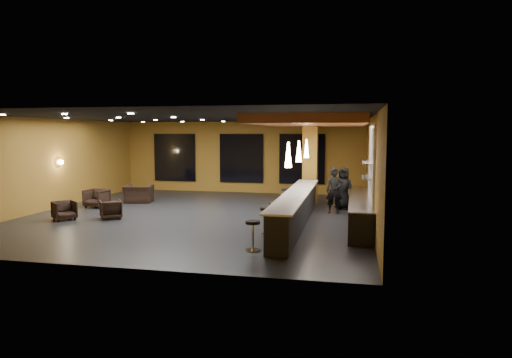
% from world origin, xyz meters
% --- Properties ---
extents(floor, '(12.00, 13.00, 0.10)m').
position_xyz_m(floor, '(0.00, 0.00, -0.05)').
color(floor, black).
rests_on(floor, ground).
extents(ceiling, '(12.00, 13.00, 0.10)m').
position_xyz_m(ceiling, '(0.00, 0.00, 3.55)').
color(ceiling, black).
extents(wall_back, '(12.00, 0.10, 3.50)m').
position_xyz_m(wall_back, '(0.00, 6.55, 1.75)').
color(wall_back, olive).
rests_on(wall_back, floor).
extents(wall_front, '(12.00, 0.10, 3.50)m').
position_xyz_m(wall_front, '(0.00, -6.55, 1.75)').
color(wall_front, olive).
rests_on(wall_front, floor).
extents(wall_left, '(0.10, 13.00, 3.50)m').
position_xyz_m(wall_left, '(-6.05, 0.00, 1.75)').
color(wall_left, olive).
rests_on(wall_left, floor).
extents(wall_right, '(0.10, 13.00, 3.50)m').
position_xyz_m(wall_right, '(6.05, 0.00, 1.75)').
color(wall_right, olive).
rests_on(wall_right, floor).
extents(wood_soffit, '(3.60, 8.00, 0.28)m').
position_xyz_m(wood_soffit, '(4.00, 1.00, 3.36)').
color(wood_soffit, '#AC5C32').
rests_on(wood_soffit, ceiling).
extents(window_left, '(2.20, 0.06, 2.40)m').
position_xyz_m(window_left, '(-3.50, 6.44, 1.70)').
color(window_left, black).
rests_on(window_left, wall_back).
extents(window_center, '(2.20, 0.06, 2.40)m').
position_xyz_m(window_center, '(0.00, 6.44, 1.70)').
color(window_center, black).
rests_on(window_center, wall_back).
extents(window_right, '(2.20, 0.06, 2.40)m').
position_xyz_m(window_right, '(3.00, 6.44, 1.70)').
color(window_right, black).
rests_on(window_right, wall_back).
extents(tile_backsplash, '(0.06, 3.20, 2.40)m').
position_xyz_m(tile_backsplash, '(5.96, -1.00, 2.00)').
color(tile_backsplash, white).
rests_on(tile_backsplash, wall_right).
extents(bar_counter, '(0.60, 8.00, 1.00)m').
position_xyz_m(bar_counter, '(3.65, -1.00, 0.50)').
color(bar_counter, black).
rests_on(bar_counter, floor).
extents(bar_top, '(0.78, 8.10, 0.05)m').
position_xyz_m(bar_top, '(3.65, -1.00, 1.02)').
color(bar_top, white).
rests_on(bar_top, bar_counter).
extents(prep_counter, '(0.70, 6.00, 0.86)m').
position_xyz_m(prep_counter, '(5.65, -0.50, 0.43)').
color(prep_counter, black).
rests_on(prep_counter, floor).
extents(prep_top, '(0.72, 6.00, 0.03)m').
position_xyz_m(prep_top, '(5.65, -0.50, 0.89)').
color(prep_top, silver).
rests_on(prep_top, prep_counter).
extents(wall_shelf_lower, '(0.30, 1.50, 0.03)m').
position_xyz_m(wall_shelf_lower, '(5.82, -1.20, 1.60)').
color(wall_shelf_lower, silver).
rests_on(wall_shelf_lower, wall_right).
extents(wall_shelf_upper, '(0.30, 1.50, 0.03)m').
position_xyz_m(wall_shelf_upper, '(5.82, -1.20, 2.05)').
color(wall_shelf_upper, silver).
rests_on(wall_shelf_upper, wall_right).
extents(column, '(0.60, 0.60, 3.50)m').
position_xyz_m(column, '(3.65, 3.60, 1.75)').
color(column, '#A67425').
rests_on(column, floor).
extents(wall_sconce, '(0.22, 0.22, 0.22)m').
position_xyz_m(wall_sconce, '(-5.88, 0.50, 1.80)').
color(wall_sconce, '#FFE5B2').
rests_on(wall_sconce, wall_left).
extents(pendant_0, '(0.20, 0.20, 0.70)m').
position_xyz_m(pendant_0, '(3.65, -3.00, 2.35)').
color(pendant_0, white).
rests_on(pendant_0, wood_soffit).
extents(pendant_1, '(0.20, 0.20, 0.70)m').
position_xyz_m(pendant_1, '(3.65, -0.50, 2.35)').
color(pendant_1, white).
rests_on(pendant_1, wood_soffit).
extents(pendant_2, '(0.20, 0.20, 0.70)m').
position_xyz_m(pendant_2, '(3.65, 2.00, 2.35)').
color(pendant_2, white).
rests_on(pendant_2, wood_soffit).
extents(staff_a, '(0.63, 0.44, 1.68)m').
position_xyz_m(staff_a, '(4.76, 1.39, 0.84)').
color(staff_a, black).
rests_on(staff_a, floor).
extents(staff_b, '(0.73, 0.57, 1.49)m').
position_xyz_m(staff_b, '(5.07, 2.65, 0.75)').
color(staff_b, black).
rests_on(staff_b, floor).
extents(staff_c, '(0.92, 0.74, 1.63)m').
position_xyz_m(staff_c, '(5.06, 2.31, 0.82)').
color(staff_c, black).
rests_on(staff_c, floor).
extents(armchair_a, '(0.98, 0.98, 0.64)m').
position_xyz_m(armchair_a, '(-4.19, -1.79, 0.32)').
color(armchair_a, black).
rests_on(armchair_a, floor).
extents(armchair_b, '(0.97, 0.97, 0.64)m').
position_xyz_m(armchair_b, '(-2.75, -1.27, 0.32)').
color(armchair_b, black).
rests_on(armchair_b, floor).
extents(armchair_c, '(0.87, 0.89, 0.73)m').
position_xyz_m(armchair_c, '(-4.54, 0.81, 0.36)').
color(armchair_c, black).
rests_on(armchair_c, floor).
extents(armchair_d, '(1.30, 1.18, 0.73)m').
position_xyz_m(armchair_d, '(-3.49, 2.33, 0.37)').
color(armchair_d, black).
rests_on(armchair_d, floor).
extents(bar_stool_0, '(0.39, 0.39, 0.76)m').
position_xyz_m(bar_stool_0, '(2.97, -4.45, 0.49)').
color(bar_stool_0, silver).
rests_on(bar_stool_0, floor).
extents(bar_stool_1, '(0.42, 0.42, 0.82)m').
position_xyz_m(bar_stool_1, '(2.99, -2.69, 0.53)').
color(bar_stool_1, silver).
rests_on(bar_stool_1, floor).
extents(bar_stool_2, '(0.36, 0.36, 0.71)m').
position_xyz_m(bar_stool_2, '(2.95, -1.10, 0.46)').
color(bar_stool_2, silver).
rests_on(bar_stool_2, floor).
extents(bar_stool_3, '(0.39, 0.39, 0.78)m').
position_xyz_m(bar_stool_3, '(2.99, 0.57, 0.50)').
color(bar_stool_3, silver).
rests_on(bar_stool_3, floor).
extents(bar_stool_4, '(0.37, 0.37, 0.73)m').
position_xyz_m(bar_stool_4, '(2.80, 2.46, 0.47)').
color(bar_stool_4, silver).
rests_on(bar_stool_4, floor).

